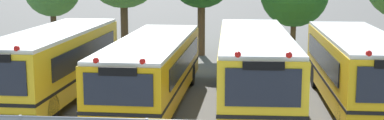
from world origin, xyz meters
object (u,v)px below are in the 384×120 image
at_px(school_bus_0, 55,62).
at_px(school_bus_3, 357,67).
at_px(school_bus_1, 152,68).
at_px(school_bus_2, 254,66).

relative_size(school_bus_0, school_bus_3, 1.03).
bearing_deg(school_bus_1, school_bus_0, -3.27).
distance_m(school_bus_0, school_bus_1, 3.78).
bearing_deg(school_bus_1, school_bus_2, -178.66).
relative_size(school_bus_1, school_bus_2, 0.97).
distance_m(school_bus_1, school_bus_3, 7.42).
bearing_deg(school_bus_0, school_bus_2, 178.85).
height_order(school_bus_0, school_bus_1, school_bus_0).
bearing_deg(school_bus_1, school_bus_3, -176.19).
distance_m(school_bus_2, school_bus_3, 3.70).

